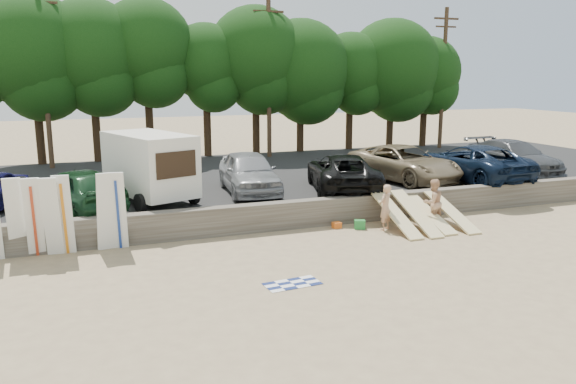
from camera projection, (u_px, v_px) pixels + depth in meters
name	position (u px, v px, depth m)	size (l,w,h in m)	color
ground	(367.00, 247.00, 18.24)	(120.00, 120.00, 0.00)	tan
seawall	(329.00, 211.00, 20.89)	(44.00, 0.50, 1.00)	#6B6356
parking_lot	(266.00, 180.00, 27.81)	(44.00, 14.50, 0.70)	#282828
treeline	(233.00, 60.00, 33.18)	(31.82, 6.32, 9.02)	#382616
utility_poles	(269.00, 76.00, 32.49)	(25.80, 0.26, 9.00)	#473321
box_trailer	(149.00, 164.00, 21.23)	(3.36, 4.57, 2.62)	white
car_1	(79.00, 189.00, 19.98)	(1.87, 4.64, 1.58)	#12331A
car_2	(249.00, 172.00, 23.11)	(2.00, 4.97, 1.69)	#949599
car_3	(343.00, 172.00, 23.56)	(2.55, 5.54, 1.54)	black
car_4	(404.00, 163.00, 25.75)	(2.65, 5.76, 1.60)	#887456
car_5	(472.00, 162.00, 25.77)	(2.75, 5.96, 1.66)	black
car_6	(514.00, 157.00, 27.83)	(2.22, 5.46, 1.58)	#47494C
surfboard_upright_1	(15.00, 218.00, 16.81)	(0.50, 0.06, 2.60)	white
surfboard_upright_2	(34.00, 218.00, 16.86)	(0.50, 0.06, 2.60)	white
surfboard_upright_3	(52.00, 217.00, 16.94)	(0.50, 0.06, 2.60)	white
surfboard_upright_4	(64.00, 215.00, 17.12)	(0.50, 0.06, 2.60)	white
surfboard_upright_5	(105.00, 212.00, 17.51)	(0.50, 0.06, 2.60)	white
surfboard_upright_6	(118.00, 211.00, 17.64)	(0.50, 0.06, 2.60)	white
surfboard_low_0	(396.00, 215.00, 20.07)	(0.56, 3.00, 0.07)	beige
surfboard_low_1	(416.00, 213.00, 20.25)	(0.56, 3.00, 0.07)	beige
surfboard_low_2	(429.00, 213.00, 20.68)	(0.56, 3.00, 0.07)	beige
surfboard_low_3	(451.00, 212.00, 20.77)	(0.56, 3.00, 0.07)	beige
beachgoer_a	(385.00, 207.00, 20.09)	(0.60, 0.40, 1.66)	tan
beachgoer_b	(433.00, 202.00, 20.68)	(0.84, 0.66, 1.73)	tan
cooler	(360.00, 224.00, 20.34)	(0.38, 0.30, 0.32)	#238233
gear_bag	(337.00, 225.00, 20.44)	(0.30, 0.25, 0.22)	#DB5E19
beach_towel	(292.00, 284.00, 14.99)	(1.50, 1.50, 0.00)	white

